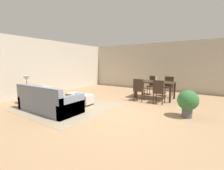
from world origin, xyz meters
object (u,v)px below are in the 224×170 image
Objects in this scene: ottoman_table at (80,98)px; side_table at (27,93)px; dining_chair_far_right at (168,85)px; book_on_ottoman at (79,94)px; couch at (48,102)px; table_lamp at (26,79)px; dining_chair_far_left at (153,84)px; dining_chair_near_right at (159,91)px; dining_table at (155,84)px; potted_plant at (188,101)px; dining_chair_near_left at (139,89)px; vase_centerpiece at (156,79)px.

side_table is (-1.59, -1.13, 0.22)m from ottoman_table.
dining_chair_far_right reaches higher than book_on_ottoman.
table_lamp is at bearing 177.09° from couch.
dining_chair_far_right reaches higher than ottoman_table.
ottoman_table is 2.07× the size of table_lamp.
ottoman_table is at bearing -117.54° from dining_chair_far_left.
dining_chair_near_right is 1.00× the size of dining_chair_far_left.
book_on_ottoman reaches higher than ottoman_table.
side_table reaches higher than ottoman_table.
ottoman_table is 1.18× the size of dining_chair_far_left.
dining_chair_far_right is (0.37, 0.85, -0.15)m from dining_table.
dining_table is 2.00× the size of potted_plant.
book_on_ottoman is (-2.49, -1.69, -0.11)m from dining_chair_near_right.
potted_plant is (1.93, -1.01, -0.05)m from dining_chair_near_left.
dining_chair_near_left reaches higher than ottoman_table.
ottoman_table is 0.19m from book_on_ottoman.
potted_plant is (1.49, -1.84, -0.41)m from vase_centerpiece.
vase_centerpiece is (2.15, 2.47, 0.65)m from ottoman_table.
vase_centerpiece is (3.74, 3.59, -0.10)m from table_lamp.
book_on_ottoman is at bearing -134.97° from dining_chair_near_left.
dining_chair_near_right and dining_chair_far_right have the same top height.
side_table is at bearing -136.17° from vase_centerpiece.
dining_chair_far_left reaches higher than book_on_ottoman.
dining_chair_near_left reaches higher than couch.
couch is 1.55m from table_lamp.
side_table is at bearing -146.18° from dining_chair_near_right.
ottoman_table is 1.18× the size of dining_chair_near_left.
dining_chair_far_left is (1.73, 3.31, 0.29)m from ottoman_table.
table_lamp is 4.33m from dining_chair_near_left.
side_table is 2.41× the size of vase_centerpiece.
side_table is 0.61× the size of dining_chair_near_right.
ottoman_table is 4.63× the size of vase_centerpiece.
table_lamp is 5.18m from dining_table.
vase_centerpiece reaches higher than dining_chair_near_right.
table_lamp is at bearing -146.57° from book_on_ottoman.
dining_chair_near_left reaches higher than side_table.
dining_chair_near_right is at bearing -65.93° from vase_centerpiece.
vase_centerpiece is at bearing -63.22° from dining_chair_far_left.
dining_table is (3.71, 3.60, 0.22)m from side_table.
ottoman_table is 1.37× the size of potted_plant.
vase_centerpiece reaches higher than potted_plant.
dining_chair_far_left reaches higher than potted_plant.
vase_centerpiece is at bearing -7.20° from dining_table.
table_lamp is at bearing -136.17° from vase_centerpiece.
dining_table reaches higher than ottoman_table.
table_lamp reaches higher than side_table.
potted_plant is at bearing 18.47° from side_table.
dining_chair_far_left and dining_chair_far_right have the same top height.
book_on_ottoman is (1.62, 1.07, -0.04)m from side_table.
dining_chair_far_left is at bearing 53.22° from table_lamp.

